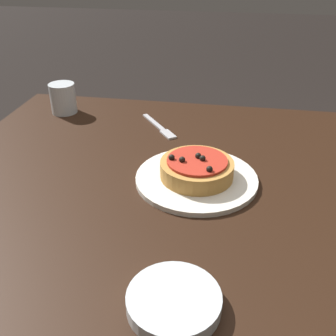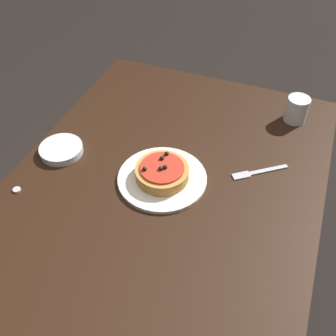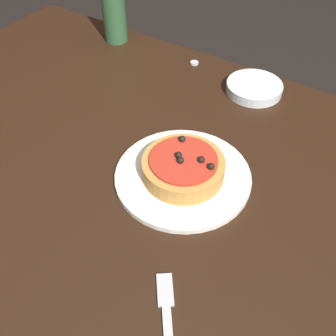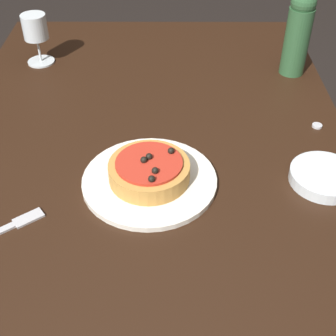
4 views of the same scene
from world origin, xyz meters
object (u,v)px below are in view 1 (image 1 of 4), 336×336
at_px(water_cup, 63,98).
at_px(fork, 160,127).
at_px(dining_table, 239,209).
at_px(side_bowl, 174,301).
at_px(pizza, 197,168).
at_px(dinner_plate, 196,179).

xyz_separation_m(water_cup, fork, (-0.32, 0.07, -0.04)).
bearing_deg(dining_table, water_cup, -30.23).
bearing_deg(fork, dining_table, 5.96).
bearing_deg(side_bowl, pizza, -89.15).
distance_m(pizza, water_cup, 0.57).
distance_m(pizza, fork, 0.30).
height_order(dining_table, fork, fork).
bearing_deg(side_bowl, water_cup, -56.43).
height_order(dinner_plate, fork, dinner_plate).
xyz_separation_m(dinner_plate, water_cup, (0.46, -0.34, 0.04)).
xyz_separation_m(dinner_plate, pizza, (0.00, 0.00, 0.03)).
bearing_deg(water_cup, dining_table, 149.77).
xyz_separation_m(side_bowl, fork, (0.14, -0.63, -0.01)).
distance_m(dining_table, side_bowl, 0.40).
distance_m(dining_table, fork, 0.36).
relative_size(dining_table, fork, 8.99).
distance_m(dining_table, pizza, 0.15).
height_order(dining_table, dinner_plate, dinner_plate).
bearing_deg(fork, dinner_plate, -10.01).
relative_size(dining_table, dinner_plate, 5.23).
bearing_deg(side_bowl, dining_table, -104.83).
bearing_deg(dining_table, dinner_plate, 5.60).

